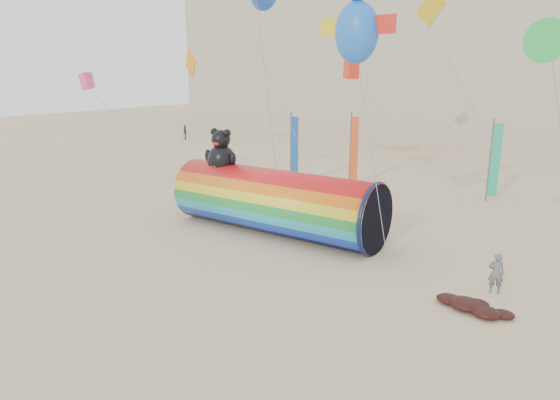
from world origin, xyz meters
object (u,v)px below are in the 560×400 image
Objects in this scene: windsock_assembly at (275,200)px; fabric_bundle at (472,306)px; hotel_building at (402,52)px; kite_handler at (496,273)px.

fabric_bundle is (10.51, -3.14, -1.52)m from windsock_assembly.
hotel_building reaches higher than windsock_assembly.
kite_handler is at bearing 81.64° from fabric_bundle.
hotel_building is 39.27× the size of kite_handler.
fabric_bundle is at bearing 62.97° from kite_handler.
windsock_assembly reaches higher than kite_handler.
hotel_building is at bearing 104.20° from windsock_assembly.
hotel_building is at bearing 115.02° from fabric_bundle.
windsock_assembly is 11.08m from fabric_bundle.
hotel_building is 44.52m from windsock_assembly.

